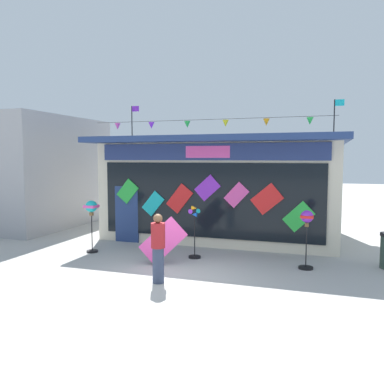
# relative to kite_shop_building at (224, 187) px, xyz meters

# --- Properties ---
(ground_plane) EXTENTS (80.00, 80.00, 0.00)m
(ground_plane) POSITION_rel_kite_shop_building_xyz_m (0.17, -5.75, -1.89)
(ground_plane) COLOR #ADAAA5
(kite_shop_building) EXTENTS (8.75, 5.42, 5.13)m
(kite_shop_building) POSITION_rel_kite_shop_building_xyz_m (0.00, 0.00, 0.00)
(kite_shop_building) COLOR beige
(kite_shop_building) RESTS_ON ground_plane
(wind_spinner_far_left) EXTENTS (0.38, 0.38, 1.66)m
(wind_spinner_far_left) POSITION_rel_kite_shop_building_xyz_m (-3.32, -4.00, -0.58)
(wind_spinner_far_left) COLOR black
(wind_spinner_far_left) RESTS_ON ground_plane
(wind_spinner_left) EXTENTS (0.37, 0.37, 1.59)m
(wind_spinner_left) POSITION_rel_kite_shop_building_xyz_m (0.01, -3.67, -1.05)
(wind_spinner_left) COLOR black
(wind_spinner_left) RESTS_ON ground_plane
(wind_spinner_center_left) EXTENTS (0.39, 0.39, 1.61)m
(wind_spinner_center_left) POSITION_rel_kite_shop_building_xyz_m (3.24, -3.81, -0.70)
(wind_spinner_center_left) COLOR black
(wind_spinner_center_left) RESTS_ON ground_plane
(person_near_camera) EXTENTS (0.35, 0.47, 1.68)m
(person_near_camera) POSITION_rel_kite_shop_building_xyz_m (-0.10, -6.15, -1.00)
(person_near_camera) COLOR #333D56
(person_near_camera) RESTS_ON ground_plane
(display_kite_on_ground) EXTENTS (1.38, 0.33, 1.38)m
(display_kite_on_ground) POSITION_rel_kite_shop_building_xyz_m (-0.59, -4.68, -1.20)
(display_kite_on_ground) COLOR #EA4CA3
(display_kite_on_ground) RESTS_ON ground_plane
(neighbour_building) EXTENTS (5.54, 6.11, 4.76)m
(neighbour_building) POSITION_rel_kite_shop_building_xyz_m (-9.36, -0.17, 0.49)
(neighbour_building) COLOR #99999E
(neighbour_building) RESTS_ON ground_plane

